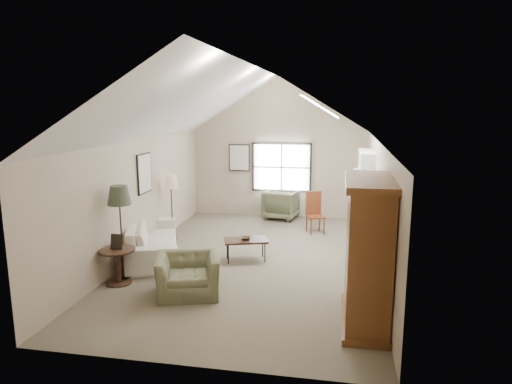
% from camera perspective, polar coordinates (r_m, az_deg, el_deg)
% --- Properties ---
extents(room_shell, '(5.01, 8.01, 4.00)m').
position_cam_1_polar(room_shell, '(9.15, -0.46, 10.71)').
color(room_shell, '#706650').
rests_on(room_shell, ground).
extents(window, '(1.72, 0.08, 1.42)m').
position_cam_1_polar(window, '(13.17, 3.22, 3.10)').
color(window, black).
rests_on(window, room_shell).
extents(skylight, '(0.80, 1.20, 0.52)m').
position_cam_1_polar(skylight, '(9.90, 8.09, 10.69)').
color(skylight, white).
rests_on(skylight, room_shell).
extents(wall_art, '(1.97, 3.71, 0.88)m').
position_cam_1_polar(wall_art, '(11.60, -7.80, 3.33)').
color(wall_art, black).
rests_on(wall_art, room_shell).
extents(armoire, '(0.60, 1.50, 2.20)m').
position_cam_1_polar(armoire, '(6.95, 13.79, -7.40)').
color(armoire, brown).
rests_on(armoire, ground).
extents(tv_alcove, '(0.32, 1.30, 2.10)m').
position_cam_1_polar(tv_alcove, '(10.81, 13.47, -0.53)').
color(tv_alcove, white).
rests_on(tv_alcove, ground).
extents(media_console, '(0.34, 1.18, 0.60)m').
position_cam_1_polar(media_console, '(11.01, 13.16, -4.87)').
color(media_console, '#382316').
rests_on(media_console, ground).
extents(tv_panel, '(0.05, 0.90, 0.55)m').
position_cam_1_polar(tv_panel, '(10.86, 13.31, -1.72)').
color(tv_panel, black).
rests_on(tv_panel, media_console).
extents(sofa, '(1.91, 2.81, 0.76)m').
position_cam_1_polar(sofa, '(10.18, -12.79, -5.67)').
color(sofa, beige).
rests_on(sofa, ground).
extents(armchair_near, '(1.30, 1.21, 0.69)m').
position_cam_1_polar(armchair_near, '(8.09, -8.49, -10.19)').
color(armchair_near, '#646547').
rests_on(armchair_near, ground).
extents(armchair_far, '(1.05, 1.07, 0.83)m').
position_cam_1_polar(armchair_far, '(13.10, 3.17, -1.54)').
color(armchair_far, '#575B3F').
rests_on(armchair_far, ground).
extents(coffee_table, '(1.01, 0.75, 0.46)m').
position_cam_1_polar(coffee_table, '(9.66, -1.28, -7.26)').
color(coffee_table, '#382417').
rests_on(coffee_table, ground).
extents(bowl, '(0.27, 0.27, 0.05)m').
position_cam_1_polar(bowl, '(9.58, -1.29, -5.80)').
color(bowl, '#372616').
rests_on(bowl, coffee_table).
extents(side_table, '(0.85, 0.85, 0.66)m').
position_cam_1_polar(side_table, '(8.82, -16.87, -8.86)').
color(side_table, '#371D16').
rests_on(side_table, ground).
extents(side_chair, '(0.53, 0.53, 1.05)m').
position_cam_1_polar(side_chair, '(11.67, 7.46, -2.62)').
color(side_chair, brown).
rests_on(side_chair, ground).
extents(tripod_lamp, '(0.48, 0.48, 1.65)m').
position_cam_1_polar(tripod_lamp, '(12.14, 12.43, -0.82)').
color(tripod_lamp, white).
rests_on(tripod_lamp, ground).
extents(dark_lamp, '(0.57, 0.57, 1.82)m').
position_cam_1_polar(dark_lamp, '(8.82, -16.49, -4.87)').
color(dark_lamp, '#2B2F21').
rests_on(dark_lamp, ground).
extents(tan_lamp, '(0.42, 0.42, 1.64)m').
position_cam_1_polar(tan_lamp, '(11.15, -10.49, -1.81)').
color(tan_lamp, tan).
rests_on(tan_lamp, ground).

